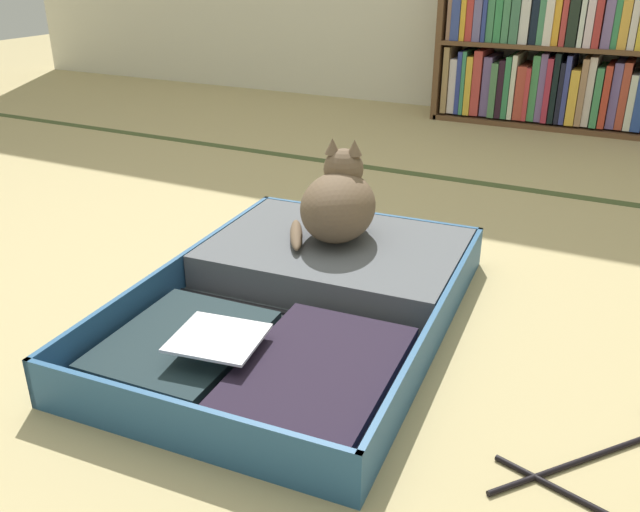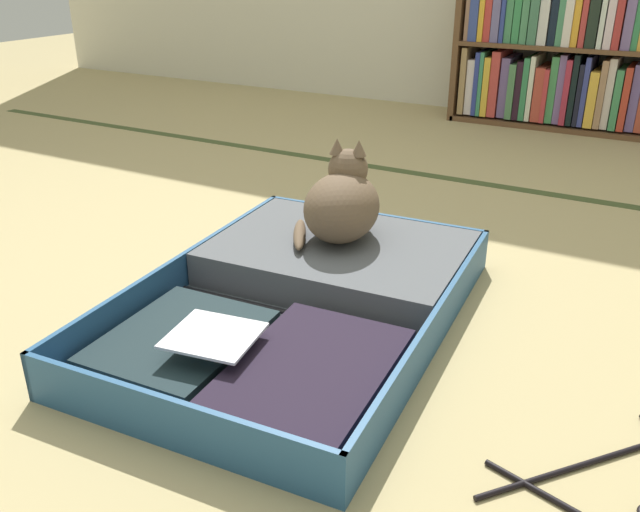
# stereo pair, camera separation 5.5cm
# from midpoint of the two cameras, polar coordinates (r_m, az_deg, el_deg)

# --- Properties ---
(ground_plane) EXTENTS (10.00, 10.00, 0.00)m
(ground_plane) POSITION_cam_midpoint_polar(r_m,az_deg,el_deg) (1.65, -6.17, -4.22)
(ground_plane) COLOR tan
(tatami_border) EXTENTS (4.80, 0.05, 0.00)m
(tatami_border) POSITION_cam_midpoint_polar(r_m,az_deg,el_deg) (2.63, 7.71, 6.91)
(tatami_border) COLOR #3F4D27
(tatami_border) RESTS_ON ground_plane
(bookshelf) EXTENTS (1.18, 0.29, 0.76)m
(bookshelf) POSITION_cam_midpoint_polar(r_m,az_deg,el_deg) (3.50, 19.38, 16.18)
(bookshelf) COLOR brown
(bookshelf) RESTS_ON ground_plane
(open_suitcase) EXTENTS (0.72, 1.01, 0.11)m
(open_suitcase) POSITION_cam_midpoint_polar(r_m,az_deg,el_deg) (1.61, -1.54, -3.05)
(open_suitcase) COLOR #26527E
(open_suitcase) RESTS_ON ground_plane
(black_cat) EXTENTS (0.27, 0.30, 0.25)m
(black_cat) POSITION_cam_midpoint_polar(r_m,az_deg,el_deg) (1.72, 0.67, 4.48)
(black_cat) COLOR brown
(black_cat) RESTS_ON open_suitcase
(clothes_hanger) EXTENTS (0.33, 0.36, 0.01)m
(clothes_hanger) POSITION_cam_midpoint_polar(r_m,az_deg,el_deg) (1.26, 22.84, -16.35)
(clothes_hanger) COLOR black
(clothes_hanger) RESTS_ON ground_plane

